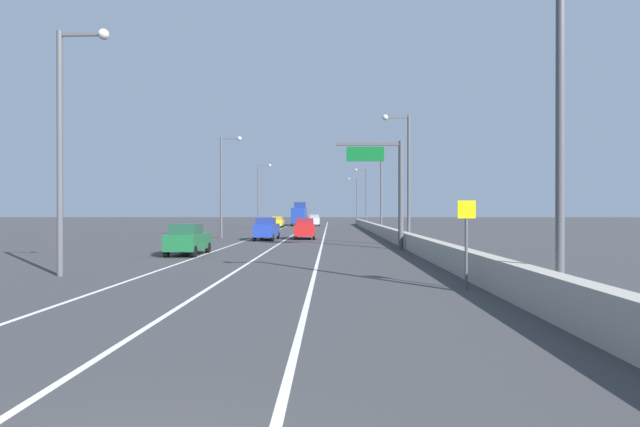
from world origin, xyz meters
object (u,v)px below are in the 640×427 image
Objects in this scene: speed_advisory_sign at (466,237)px; car_green_4 at (188,239)px; lamp_post_left_near at (66,134)px; box_truck at (299,215)px; lamp_post_right_fifth at (356,197)px; lamp_post_left_mid at (224,180)px; car_yellow_2 at (278,222)px; lamp_post_right_near at (551,99)px; car_silver_1 at (314,220)px; lamp_post_left_far at (260,191)px; lamp_post_right_fourth at (365,193)px; car_blue_0 at (267,229)px; car_red_3 at (305,229)px; lamp_post_right_third at (379,186)px; overhead_sign_gantry at (390,181)px; lamp_post_right_second at (405,170)px.

speed_advisory_sign reaches higher than car_green_4.
lamp_post_left_near is 1.00× the size of box_truck.
lamp_post_right_fifth is 21.63m from box_truck.
lamp_post_right_fifth is 1.00× the size of lamp_post_left_near.
car_yellow_2 is (1.93, 32.22, -4.84)m from lamp_post_left_mid.
lamp_post_right_near and lamp_post_right_fifth have the same top height.
lamp_post_right_near is 17.93m from lamp_post_left_near.
lamp_post_right_fifth reaches higher than car_silver_1.
lamp_post_right_fifth and lamp_post_left_far have the same top height.
box_truck is (5.26, 14.72, -3.76)m from lamp_post_left_far.
box_truck reaches higher than car_yellow_2.
car_blue_0 is (-11.83, -40.81, -4.73)m from lamp_post_right_fourth.
lamp_post_right_near is at bearing -83.23° from car_silver_1.
box_truck is at bearing -122.36° from lamp_post_right_fifth.
lamp_post_left_near is 2.35× the size of car_red_3.
lamp_post_right_fifth is 1.00× the size of lamp_post_left_far.
box_truck is at bearing 70.35° from lamp_post_left_far.
lamp_post_right_third is 1.00× the size of box_truck.
car_silver_1 is at bearing 96.77° from lamp_post_right_near.
overhead_sign_gantry reaches higher than car_silver_1.
lamp_post_right_fourth is 42.75m from car_blue_0.
lamp_post_left_near is 2.13× the size of car_blue_0.
box_truck is (-9.89, 58.16, -2.72)m from overhead_sign_gantry.
box_truck is (-11.71, 6.20, -3.76)m from lamp_post_right_fourth.
lamp_post_right_fourth is at bearing 75.63° from car_green_4.
lamp_post_right_near is at bearing -47.03° from car_green_4.
lamp_post_right_fifth is at bearing 80.03° from car_green_4.
car_blue_0 reaches higher than car_yellow_2.
lamp_post_right_fourth and lamp_post_left_mid have the same top height.
lamp_post_right_fifth is 1.00× the size of lamp_post_left_mid.
car_red_3 is at bearing 117.00° from overhead_sign_gantry.
car_silver_1 is (-9.03, 76.07, -4.73)m from lamp_post_right_near.
lamp_post_left_far is (-0.27, 58.08, 0.00)m from lamp_post_left_near.
speed_advisory_sign is at bearing -75.72° from lamp_post_left_far.
lamp_post_right_near is 38.80m from lamp_post_left_mid.
car_yellow_2 is at bearing -159.81° from lamp_post_right_fourth.
lamp_post_left_far reaches higher than box_truck.
overhead_sign_gantry is at bearing 91.42° from speed_advisory_sign.
lamp_post_right_fifth reaches higher than overhead_sign_gantry.
lamp_post_right_fifth is 92.27m from lamp_post_left_near.
lamp_post_right_third is 2.39× the size of car_silver_1.
speed_advisory_sign is 0.30× the size of lamp_post_left_mid.
car_yellow_2 is (-12.70, 46.62, -3.80)m from overhead_sign_gantry.
car_green_4 is at bearing -87.12° from lamp_post_left_far.
lamp_post_right_near is 34.98m from car_red_3.
lamp_post_left_mid is (0.24, 29.04, 0.00)m from lamp_post_left_near.
lamp_post_left_near is (-16.46, -18.20, 0.00)m from lamp_post_right_second.
car_green_4 is at bearing -95.41° from car_silver_1.
lamp_post_right_third is 24.20m from lamp_post_right_fourth.
lamp_post_right_third is at bearing -68.73° from box_truck.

